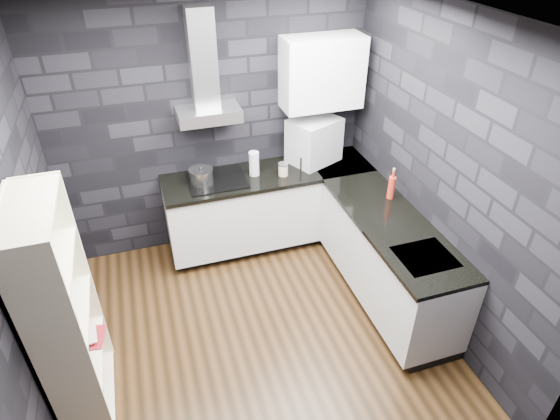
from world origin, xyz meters
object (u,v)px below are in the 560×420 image
glass_vase (254,164)px  appliance_garage (314,141)px  utensil_crock (305,162)px  red_bottle (391,188)px  storage_jar (283,170)px  fruit_bowl (61,327)px  bookshelf (64,316)px  pot (201,177)px

glass_vase → appliance_garage: size_ratio=0.51×
utensil_crock → red_bottle: 0.98m
glass_vase → utensil_crock: (0.54, -0.03, -0.06)m
glass_vase → storage_jar: size_ratio=2.13×
storage_jar → red_bottle: 1.11m
utensil_crock → appliance_garage: appliance_garage is taller
fruit_bowl → utensil_crock: bearing=34.8°
glass_vase → bookshelf: bearing=-139.8°
pot → glass_vase: (0.55, 0.02, 0.05)m
glass_vase → utensil_crock: size_ratio=1.77×
red_bottle → storage_jar: bearing=138.9°
bookshelf → fruit_bowl: bearing=-77.5°
glass_vase → storage_jar: 0.31m
red_bottle → utensil_crock: bearing=125.8°
glass_vase → appliance_garage: bearing=8.8°
appliance_garage → bookshelf: 2.94m
red_bottle → glass_vase: bearing=143.3°
appliance_garage → fruit_bowl: appliance_garage is taller
storage_jar → utensil_crock: (0.26, 0.07, 0.01)m
appliance_garage → red_bottle: bearing=-89.7°
red_bottle → fruit_bowl: size_ratio=0.93×
storage_jar → bookshelf: (-2.05, -1.39, -0.06)m
storage_jar → utensil_crock: 0.27m
red_bottle → fruit_bowl: 2.99m
bookshelf → glass_vase: bearing=52.6°
appliance_garage → fruit_bowl: 3.02m
glass_vase → storage_jar: bearing=-20.0°
storage_jar → fruit_bowl: size_ratio=0.50×
appliance_garage → fruit_bowl: bearing=-168.5°
bookshelf → fruit_bowl: bookshelf is taller
pot → fruit_bowl: size_ratio=0.95×
red_bottle → fruit_bowl: bearing=-164.4°
utensil_crock → red_bottle: size_ratio=0.64×
red_bottle → bookshelf: size_ratio=0.12×
red_bottle → fruit_bowl: (-2.88, -0.81, -0.08)m
red_bottle → appliance_garage: bearing=114.2°
utensil_crock → fruit_bowl: size_ratio=0.60×
glass_vase → utensil_crock: glass_vase is taller
appliance_garage → red_bottle: appliance_garage is taller
glass_vase → red_bottle: size_ratio=1.13×
appliance_garage → red_bottle: 1.03m
glass_vase → utensil_crock: 0.54m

